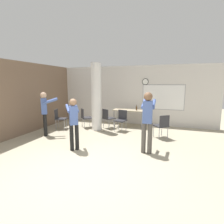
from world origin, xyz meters
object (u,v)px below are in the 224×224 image
at_px(chair_mid_room, 162,125).
at_px(folding_table, 129,111).
at_px(person_playing_side, 147,118).
at_px(bottle_on_table, 137,108).
at_px(chair_by_left_wall, 59,117).
at_px(chair_table_front, 121,119).
at_px(chair_table_left, 108,117).
at_px(person_playing_front, 74,120).
at_px(chair_near_pillar, 85,117).
at_px(person_watching_back, 45,110).

bearing_deg(chair_mid_room, folding_table, 138.35).
distance_m(chair_mid_room, person_playing_side, 1.64).
xyz_separation_m(bottle_on_table, chair_mid_room, (1.19, -1.31, -0.36)).
relative_size(folding_table, bottle_on_table, 5.55).
bearing_deg(folding_table, chair_mid_room, -41.65).
height_order(chair_mid_room, chair_by_left_wall, same).
xyz_separation_m(chair_table_front, person_playing_side, (1.34, -2.03, 0.52)).
xyz_separation_m(chair_table_left, person_playing_front, (-0.09, -2.68, 0.40)).
height_order(bottle_on_table, chair_near_pillar, bottle_on_table).
bearing_deg(bottle_on_table, chair_table_front, -121.59).
xyz_separation_m(chair_table_front, chair_mid_room, (1.68, -0.51, 0.00)).
height_order(bottle_on_table, person_playing_side, person_playing_side).
bearing_deg(bottle_on_table, person_playing_side, -73.29).
distance_m(chair_table_front, chair_near_pillar, 1.65).
xyz_separation_m(chair_mid_room, person_playing_side, (-0.34, -1.52, 0.52)).
xyz_separation_m(bottle_on_table, chair_by_left_wall, (-3.12, -1.37, -0.36)).
relative_size(chair_near_pillar, person_playing_side, 0.50).
bearing_deg(chair_table_left, person_watching_back, -137.03).
xyz_separation_m(folding_table, chair_by_left_wall, (-2.76, -1.44, -0.20)).
relative_size(bottle_on_table, person_watching_back, 0.15).
bearing_deg(person_playing_front, chair_near_pillar, 110.00).
xyz_separation_m(folding_table, chair_table_front, (-0.13, -0.87, -0.20)).
distance_m(chair_table_front, chair_mid_room, 1.76).
relative_size(chair_near_pillar, person_watching_back, 0.52).
bearing_deg(chair_by_left_wall, folding_table, 27.46).
bearing_deg(folding_table, chair_near_pillar, -153.23).
height_order(person_playing_front, person_watching_back, person_watching_back).
distance_m(bottle_on_table, chair_mid_room, 1.81).
height_order(chair_table_front, chair_near_pillar, same).
distance_m(chair_by_left_wall, person_watching_back, 1.11).
bearing_deg(bottle_on_table, chair_near_pillar, -158.84).
relative_size(chair_near_pillar, chair_table_left, 1.00).
xyz_separation_m(chair_mid_room, person_watching_back, (-4.21, -1.06, 0.47)).
relative_size(chair_mid_room, person_playing_front, 0.56).
xyz_separation_m(chair_table_front, person_watching_back, (-2.53, -1.57, 0.47)).
xyz_separation_m(bottle_on_table, person_watching_back, (-3.02, -2.37, 0.10)).
relative_size(chair_by_left_wall, chair_table_left, 1.00).
relative_size(folding_table, chair_near_pillar, 1.61).
height_order(bottle_on_table, chair_by_left_wall, bottle_on_table).
xyz_separation_m(chair_table_front, person_playing_front, (-0.75, -2.50, 0.40)).
bearing_deg(chair_mid_room, bottle_on_table, 132.18).
distance_m(bottle_on_table, chair_near_pillar, 2.32).
bearing_deg(chair_near_pillar, person_playing_front, -70.00).
distance_m(bottle_on_table, person_playing_side, 2.96).
bearing_deg(chair_near_pillar, person_playing_side, -33.76).
relative_size(chair_table_left, person_playing_side, 0.50).
relative_size(chair_table_front, chair_by_left_wall, 1.00).
bearing_deg(person_playing_front, chair_by_left_wall, 134.22).
bearing_deg(person_playing_front, chair_table_left, 88.14).
height_order(folding_table, chair_table_left, chair_table_left).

